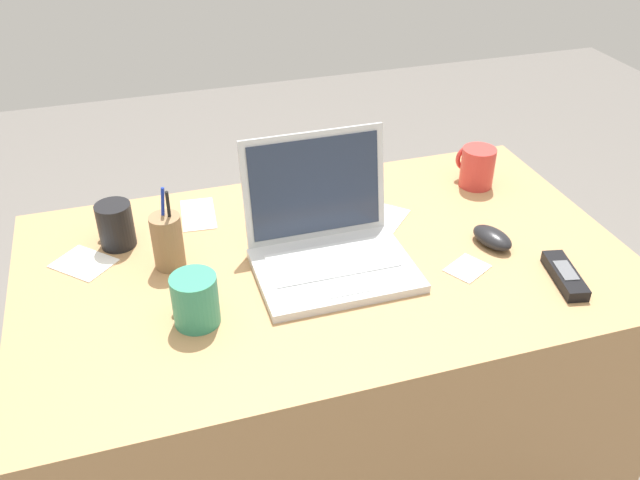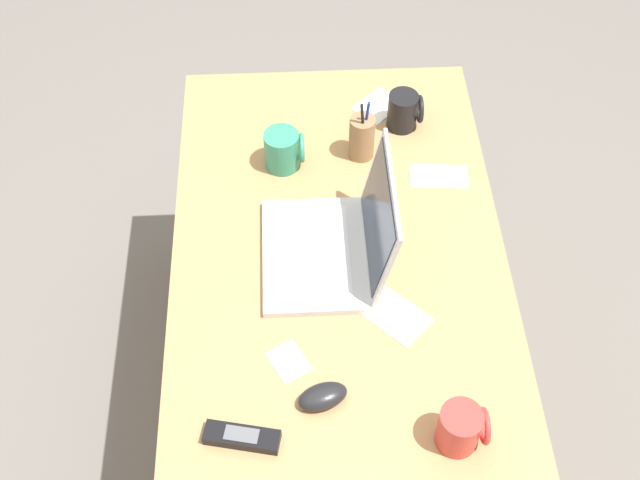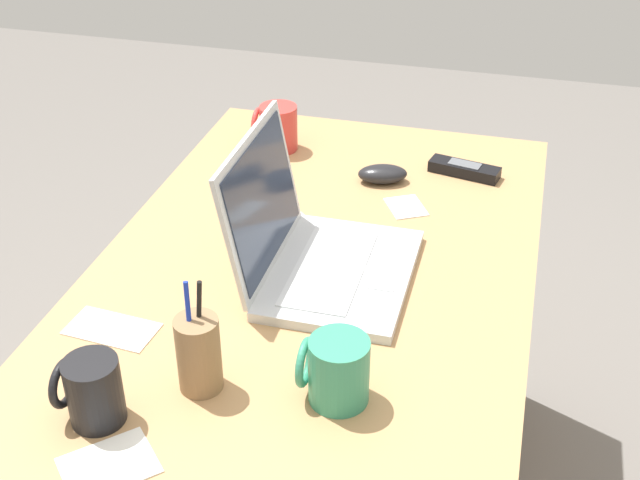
{
  "view_description": "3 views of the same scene",
  "coord_description": "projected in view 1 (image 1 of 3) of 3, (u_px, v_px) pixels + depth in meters",
  "views": [
    {
      "loc": [
        -0.37,
        -1.13,
        1.57
      ],
      "look_at": [
        -0.03,
        -0.04,
        0.82
      ],
      "focal_mm": 38.35,
      "sensor_mm": 36.0,
      "label": 1
    },
    {
      "loc": [
        1.12,
        -0.1,
        2.23
      ],
      "look_at": [
        -0.0,
        -0.04,
        0.8
      ],
      "focal_mm": 46.0,
      "sensor_mm": 36.0,
      "label": 2
    },
    {
      "loc": [
        -1.17,
        -0.33,
        1.57
      ],
      "look_at": [
        0.01,
        -0.01,
        0.8
      ],
      "focal_mm": 47.46,
      "sensor_mm": 36.0,
      "label": 3
    }
  ],
  "objects": [
    {
      "name": "paper_note_front",
      "position": [
        467.0,
        268.0,
        1.42
      ],
      "size": [
        0.11,
        0.1,
        0.0
      ],
      "primitive_type": "cube",
      "rotation": [
        0.0,
        0.0,
        0.51
      ],
      "color": "white",
      "rests_on": "desk"
    },
    {
      "name": "cordless_phone",
      "position": [
        565.0,
        275.0,
        1.38
      ],
      "size": [
        0.07,
        0.15,
        0.03
      ],
      "color": "black",
      "rests_on": "desk"
    },
    {
      "name": "paper_note_near_laptop",
      "position": [
        379.0,
        222.0,
        1.57
      ],
      "size": [
        0.18,
        0.18,
        0.0
      ],
      "primitive_type": "cube",
      "rotation": [
        0.0,
        0.0,
        -0.77
      ],
      "color": "white",
      "rests_on": "desk"
    },
    {
      "name": "paper_note_right",
      "position": [
        84.0,
        263.0,
        1.43
      ],
      "size": [
        0.15,
        0.15,
        0.0
      ],
      "primitive_type": "cube",
      "rotation": [
        0.0,
        0.0,
        0.78
      ],
      "color": "white",
      "rests_on": "desk"
    },
    {
      "name": "computer_mouse",
      "position": [
        492.0,
        238.0,
        1.48
      ],
      "size": [
        0.08,
        0.11,
        0.04
      ],
      "primitive_type": "ellipsoid",
      "rotation": [
        0.0,
        0.0,
        0.29
      ],
      "color": "black",
      "rests_on": "desk"
    },
    {
      "name": "coffee_mug_tall",
      "position": [
        116.0,
        224.0,
        1.47
      ],
      "size": [
        0.08,
        0.09,
        0.1
      ],
      "color": "black",
      "rests_on": "desk"
    },
    {
      "name": "paper_note_left",
      "position": [
        198.0,
        214.0,
        1.6
      ],
      "size": [
        0.09,
        0.15,
        0.0
      ],
      "primitive_type": "cube",
      "rotation": [
        0.0,
        0.0,
        -0.08
      ],
      "color": "white",
      "rests_on": "desk"
    },
    {
      "name": "pen_holder",
      "position": [
        168.0,
        241.0,
        1.4
      ],
      "size": [
        0.06,
        0.06,
        0.18
      ],
      "color": "olive",
      "rests_on": "desk"
    },
    {
      "name": "coffee_mug_spare",
      "position": [
        477.0,
        166.0,
        1.7
      ],
      "size": [
        0.08,
        0.09,
        0.1
      ],
      "color": "#C63833",
      "rests_on": "desk"
    },
    {
      "name": "desk",
      "position": [
        326.0,
        384.0,
        1.65
      ],
      "size": [
        1.28,
        0.76,
        0.74
      ],
      "primitive_type": "cube",
      "color": "tan",
      "rests_on": "ground"
    },
    {
      "name": "laptop",
      "position": [
        329.0,
        241.0,
        1.41
      ],
      "size": [
        0.32,
        0.28,
        0.25
      ],
      "color": "silver",
      "rests_on": "desk"
    },
    {
      "name": "coffee_mug_white",
      "position": [
        195.0,
        299.0,
        1.25
      ],
      "size": [
        0.09,
        0.1,
        0.1
      ],
      "color": "#338C6B",
      "rests_on": "desk"
    }
  ]
}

